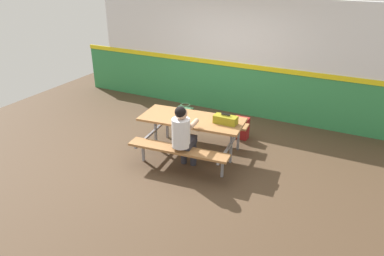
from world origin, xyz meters
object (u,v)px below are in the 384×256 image
object	(u,v)px
toolbox_grey	(226,120)
backpack_dark	(241,128)
student_nearer	(183,133)
tote_bag_bright	(185,114)
picnic_table_main	(192,127)

from	to	relation	value
toolbox_grey	backpack_dark	size ratio (longest dim) A/B	0.91
student_nearer	tote_bag_bright	size ratio (longest dim) A/B	2.81
toolbox_grey	tote_bag_bright	xyz separation A→B (m)	(-1.40, 1.19, -0.62)
picnic_table_main	toolbox_grey	bearing A→B (deg)	5.59
backpack_dark	tote_bag_bright	xyz separation A→B (m)	(-1.35, 0.16, -0.02)
student_nearer	tote_bag_bright	distance (m)	2.07
student_nearer	toolbox_grey	bearing A→B (deg)	50.69
picnic_table_main	backpack_dark	distance (m)	1.27
student_nearer	tote_bag_bright	xyz separation A→B (m)	(-0.90, 1.79, -0.51)
picnic_table_main	tote_bag_bright	bearing A→B (deg)	122.49
student_nearer	toolbox_grey	xyz separation A→B (m)	(0.50, 0.61, 0.10)
picnic_table_main	student_nearer	xyz separation A→B (m)	(0.11, -0.55, 0.13)
toolbox_grey	backpack_dark	xyz separation A→B (m)	(-0.06, 1.02, -0.60)
student_nearer	tote_bag_bright	bearing A→B (deg)	116.75
tote_bag_bright	toolbox_grey	bearing A→B (deg)	-40.24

